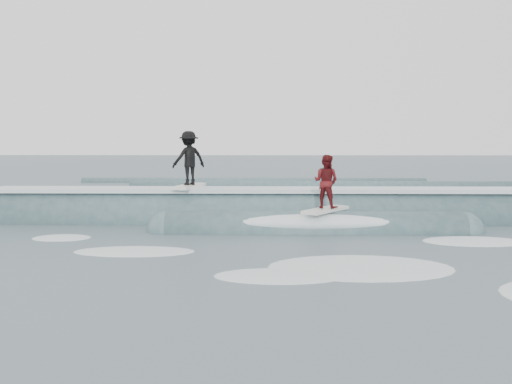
{
  "coord_description": "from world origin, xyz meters",
  "views": [
    {
      "loc": [
        0.34,
        -14.35,
        2.85
      ],
      "look_at": [
        0.0,
        4.01,
        1.1
      ],
      "focal_mm": 40.0,
      "sensor_mm": 36.0,
      "label": 1
    }
  ],
  "objects": [
    {
      "name": "ground",
      "position": [
        0.0,
        0.0,
        0.0
      ],
      "size": [
        160.0,
        160.0,
        0.0
      ],
      "primitive_type": "plane",
      "color": "#384C52",
      "rests_on": "ground"
    },
    {
      "name": "whitewater",
      "position": [
        2.37,
        -1.7,
        0.0
      ],
      "size": [
        14.38,
        7.51,
        0.1
      ],
      "color": "white",
      "rests_on": "ground"
    },
    {
      "name": "far_swells",
      "position": [
        -1.86,
        17.65,
        0.0
      ],
      "size": [
        35.47,
        8.65,
        0.8
      ],
      "color": "#344F58",
      "rests_on": "ground"
    },
    {
      "name": "breaking_wave",
      "position": [
        0.35,
        4.59,
        0.04
      ],
      "size": [
        21.93,
        3.86,
        2.16
      ],
      "color": "#344F58",
      "rests_on": "ground"
    },
    {
      "name": "surfer_black",
      "position": [
        -2.31,
        5.01,
        2.1
      ],
      "size": [
        1.36,
        2.07,
        1.93
      ],
      "color": "silver",
      "rests_on": "ground"
    },
    {
      "name": "surfer_red",
      "position": [
        2.14,
        2.81,
        1.43
      ],
      "size": [
        1.6,
        1.95,
        1.72
      ],
      "color": "silver",
      "rests_on": "ground"
    }
  ]
}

